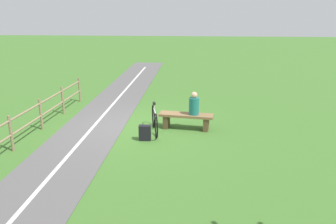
# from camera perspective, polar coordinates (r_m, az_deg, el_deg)

# --- Properties ---
(ground_plane) EXTENTS (80.00, 80.00, 0.00)m
(ground_plane) POSITION_cam_1_polar(r_m,az_deg,el_deg) (11.24, -6.34, -2.53)
(ground_plane) COLOR #3D6B28
(paved_path) EXTENTS (2.19, 36.01, 0.02)m
(paved_path) POSITION_cam_1_polar(r_m,az_deg,el_deg) (8.11, -20.55, -11.59)
(paved_path) COLOR #565454
(paved_path) RESTS_ON ground_plane
(path_centre_line) EXTENTS (0.21, 32.00, 0.00)m
(path_centre_line) POSITION_cam_1_polar(r_m,az_deg,el_deg) (8.11, -20.56, -11.52)
(path_centre_line) COLOR silver
(path_centre_line) RESTS_ON paved_path
(bench) EXTENTS (1.79, 0.70, 0.51)m
(bench) POSITION_cam_1_polar(r_m,az_deg,el_deg) (10.91, 3.10, -1.12)
(bench) COLOR brown
(bench) RESTS_ON ground_plane
(person_seated) EXTENTS (0.36, 0.36, 0.75)m
(person_seated) POSITION_cam_1_polar(r_m,az_deg,el_deg) (10.74, 4.44, 1.25)
(person_seated) COLOR #1E6B66
(person_seated) RESTS_ON bench
(bicycle) EXTENTS (0.40, 1.70, 0.94)m
(bicycle) POSITION_cam_1_polar(r_m,az_deg,el_deg) (10.60, -2.27, -1.39)
(bicycle) COLOR black
(bicycle) RESTS_ON ground_plane
(backpack) EXTENTS (0.36, 0.24, 0.46)m
(backpack) POSITION_cam_1_polar(r_m,az_deg,el_deg) (10.02, -3.96, -3.56)
(backpack) COLOR black
(backpack) RESTS_ON ground_plane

